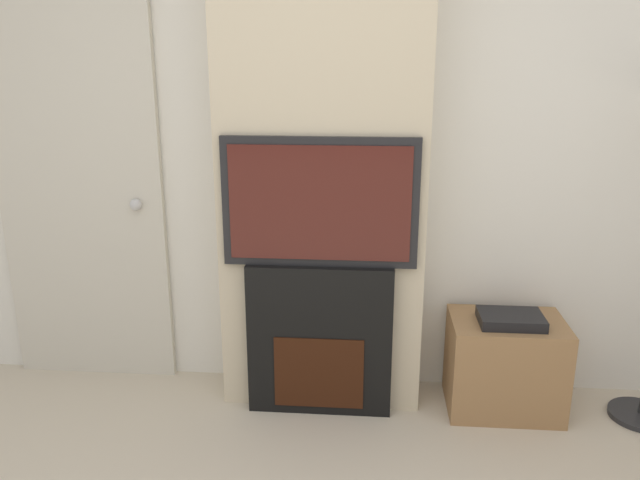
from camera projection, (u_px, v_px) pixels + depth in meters
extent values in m
cube|color=silver|center=(326.00, 125.00, 3.03)|extent=(6.00, 0.06, 2.70)
cube|color=beige|center=(323.00, 129.00, 2.86)|extent=(0.96, 0.30, 2.70)
cube|color=black|center=(320.00, 338.00, 2.99)|extent=(0.69, 0.14, 0.75)
cube|color=#33160A|center=(319.00, 373.00, 2.96)|extent=(0.43, 0.01, 0.36)
cube|color=black|center=(320.00, 202.00, 2.80)|extent=(0.89, 0.06, 0.59)
cube|color=#471914|center=(319.00, 204.00, 2.77)|extent=(0.81, 0.01, 0.52)
cube|color=#997047|center=(505.00, 365.00, 3.03)|extent=(0.54, 0.38, 0.46)
cube|color=black|center=(511.00, 319.00, 2.92)|extent=(0.30, 0.21, 0.05)
cube|color=beige|center=(80.00, 194.00, 3.17)|extent=(0.86, 0.04, 2.00)
sphere|color=silver|center=(136.00, 205.00, 3.12)|extent=(0.06, 0.06, 0.06)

